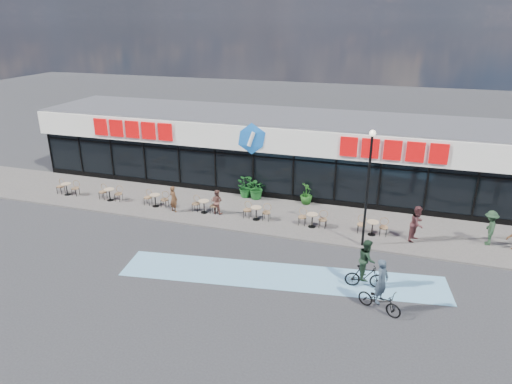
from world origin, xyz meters
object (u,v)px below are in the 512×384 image
patron_left (173,199)px  potted_plant_left (256,189)px  bistro_set_0 (68,187)px  potted_plant_right (306,194)px  lamp_post (368,180)px  pedestrian_b (417,224)px  potted_plant_mid (244,187)px  cyclist_a (380,295)px  pedestrian_a (490,228)px  cyclist_b (366,267)px  patron_right (217,202)px

patron_left → potted_plant_left: bearing=-116.7°
bistro_set_0 → potted_plant_right: 14.83m
lamp_post → potted_plant_left: size_ratio=4.23×
lamp_post → bistro_set_0: bearing=175.6°
potted_plant_left → pedestrian_b: 9.66m
potted_plant_mid → potted_plant_right: potted_plant_right is taller
cyclist_a → lamp_post: bearing=102.0°
lamp_post → pedestrian_a: lamp_post is taller
potted_plant_right → cyclist_b: bearing=-62.7°
potted_plant_left → lamp_post: bearing=-31.8°
pedestrian_b → lamp_post: bearing=143.2°
patron_right → cyclist_b: cyclist_b is taller
patron_right → potted_plant_right: bearing=-143.9°
potted_plant_mid → cyclist_a: (8.64, -9.42, 0.03)m
cyclist_a → potted_plant_right: bearing=116.7°
potted_plant_right → pedestrian_a: 9.81m
potted_plant_left → patron_left: size_ratio=0.88×
patron_left → patron_right: 2.49m
potted_plant_left → patron_right: size_ratio=0.96×
cyclist_b → bistro_set_0: bearing=165.1°
patron_right → pedestrian_b: (10.68, -0.13, 0.20)m
potted_plant_left → potted_plant_right: bearing=3.5°
cyclist_a → cyclist_b: size_ratio=1.02×
cyclist_b → lamp_post: bearing=96.6°
potted_plant_right → cyclist_a: 10.62m
lamp_post → potted_plant_right: lamp_post is taller
pedestrian_b → cyclist_a: bearing=-167.2°
pedestrian_a → pedestrian_b: size_ratio=0.96×
potted_plant_left → pedestrian_a: pedestrian_a is taller
lamp_post → bistro_set_0: (-18.22, 1.39, -2.90)m
potted_plant_mid → cyclist_a: cyclist_a is taller
lamp_post → patron_right: lamp_post is taller
pedestrian_b → cyclist_a: 6.58m
bistro_set_0 → cyclist_b: (18.63, -4.95, 0.39)m
lamp_post → pedestrian_a: (5.82, 1.95, -2.49)m
patron_right → cyclist_a: (9.30, -6.56, -0.07)m
bistro_set_0 → patron_left: 7.58m
potted_plant_left → cyclist_b: 10.56m
cyclist_b → pedestrian_a: bearing=45.6°
potted_plant_left → potted_plant_mid: 0.80m
pedestrian_b → cyclist_a: cyclist_a is taller
bistro_set_0 → pedestrian_b: (20.69, -0.06, 0.45)m
lamp_post → pedestrian_b: (2.47, 1.33, -2.45)m
pedestrian_a → cyclist_a: (-4.73, -7.06, -0.24)m
lamp_post → potted_plant_mid: bearing=150.3°
bistro_set_0 → patron_left: (7.56, -0.42, 0.31)m
pedestrian_b → potted_plant_left: bearing=97.6°
lamp_post → patron_left: lamp_post is taller
pedestrian_a → cyclist_b: size_ratio=0.81×
potted_plant_mid → pedestrian_a: size_ratio=0.70×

